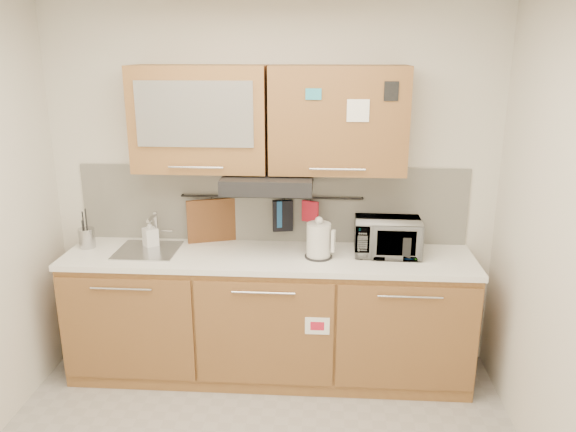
# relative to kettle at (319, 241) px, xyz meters

# --- Properties ---
(wall_back) EXTENTS (3.20, 0.00, 3.20)m
(wall_back) POSITION_rel_kettle_xyz_m (-0.35, 0.34, 0.26)
(wall_back) COLOR silver
(wall_back) RESTS_ON ground
(base_cabinet) EXTENTS (2.80, 0.64, 0.88)m
(base_cabinet) POSITION_rel_kettle_xyz_m (-0.35, 0.03, -0.63)
(base_cabinet) COLOR olive
(base_cabinet) RESTS_ON floor
(countertop) EXTENTS (2.82, 0.62, 0.04)m
(countertop) POSITION_rel_kettle_xyz_m (-0.35, 0.03, -0.14)
(countertop) COLOR white
(countertop) RESTS_ON base_cabinet
(backsplash) EXTENTS (2.80, 0.02, 0.56)m
(backsplash) POSITION_rel_kettle_xyz_m (-0.35, 0.33, 0.16)
(backsplash) COLOR silver
(backsplash) RESTS_ON countertop
(upper_cabinets) EXTENTS (1.82, 0.37, 0.70)m
(upper_cabinets) POSITION_rel_kettle_xyz_m (-0.35, 0.17, 0.79)
(upper_cabinets) COLOR olive
(upper_cabinets) RESTS_ON wall_back
(range_hood) EXTENTS (0.60, 0.46, 0.10)m
(range_hood) POSITION_rel_kettle_xyz_m (-0.35, 0.09, 0.38)
(range_hood) COLOR black
(range_hood) RESTS_ON upper_cabinets
(sink) EXTENTS (0.42, 0.40, 0.26)m
(sink) POSITION_rel_kettle_xyz_m (-1.20, 0.05, -0.11)
(sink) COLOR silver
(sink) RESTS_ON countertop
(utensil_rail) EXTENTS (1.30, 0.02, 0.02)m
(utensil_rail) POSITION_rel_kettle_xyz_m (-0.35, 0.29, 0.22)
(utensil_rail) COLOR black
(utensil_rail) RESTS_ON backsplash
(utensil_crock) EXTENTS (0.12, 0.12, 0.28)m
(utensil_crock) POSITION_rel_kettle_xyz_m (-1.65, 0.09, -0.04)
(utensil_crock) COLOR #A9A9AE
(utensil_crock) RESTS_ON countertop
(kettle) EXTENTS (0.22, 0.21, 0.29)m
(kettle) POSITION_rel_kettle_xyz_m (0.00, 0.00, 0.00)
(kettle) COLOR silver
(kettle) RESTS_ON countertop
(toaster) EXTENTS (0.23, 0.15, 0.17)m
(toaster) POSITION_rel_kettle_xyz_m (0.50, 0.02, -0.03)
(toaster) COLOR black
(toaster) RESTS_ON countertop
(microwave) EXTENTS (0.45, 0.31, 0.25)m
(microwave) POSITION_rel_kettle_xyz_m (0.47, 0.10, 0.01)
(microwave) COLOR #999999
(microwave) RESTS_ON countertop
(soap_bottle) EXTENTS (0.13, 0.13, 0.20)m
(soap_bottle) POSITION_rel_kettle_xyz_m (-1.20, 0.14, -0.01)
(soap_bottle) COLOR #999999
(soap_bottle) RESTS_ON countertop
(cutting_board) EXTENTS (0.35, 0.14, 0.44)m
(cutting_board) POSITION_rel_kettle_xyz_m (-0.78, 0.28, -0.02)
(cutting_board) COLOR brown
(cutting_board) RESTS_ON utensil_rail
(oven_mitt) EXTENTS (0.12, 0.07, 0.19)m
(oven_mitt) POSITION_rel_kettle_xyz_m (-0.25, 0.28, 0.11)
(oven_mitt) COLOR #205595
(oven_mitt) RESTS_ON utensil_rail
(dark_pouch) EXTENTS (0.15, 0.07, 0.23)m
(dark_pouch) POSITION_rel_kettle_xyz_m (-0.27, 0.28, 0.09)
(dark_pouch) COLOR black
(dark_pouch) RESTS_ON utensil_rail
(pot_holder) EXTENTS (0.12, 0.07, 0.15)m
(pot_holder) POSITION_rel_kettle_xyz_m (-0.07, 0.28, 0.13)
(pot_holder) COLOR red
(pot_holder) RESTS_ON utensil_rail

